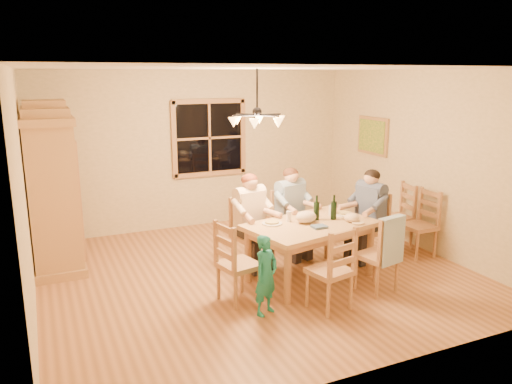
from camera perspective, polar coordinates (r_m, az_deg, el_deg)
name	(u,v)px	position (r m, az deg, el deg)	size (l,w,h in m)	color
floor	(257,273)	(6.85, 0.12, -9.28)	(5.50, 5.50, 0.00)	#956036
ceiling	(257,68)	(6.32, 0.13, 13.95)	(5.50, 5.00, 0.02)	white
wall_back	(198,150)	(8.75, -6.65, 4.82)	(5.50, 0.02, 2.70)	tan
wall_left	(24,197)	(5.90, -25.01, -0.48)	(0.02, 5.00, 2.70)	tan
wall_right	(423,161)	(7.96, 18.50, 3.38)	(0.02, 5.00, 2.70)	tan
window	(209,138)	(8.76, -5.36, 6.17)	(1.30, 0.06, 1.30)	black
painting	(373,136)	(8.82, 13.18, 6.26)	(0.06, 0.78, 0.64)	#9D6F44
chandelier	(257,119)	(6.34, 0.12, 8.32)	(0.77, 0.68, 0.71)	black
armoire	(53,192)	(7.39, -22.20, 0.01)	(0.66, 1.40, 2.30)	#9D6F44
dining_table	(311,231)	(6.51, 6.25, -4.44)	(1.81, 1.32, 0.76)	#AE804D
chair_far_left	(250,247)	(6.94, -0.65, -6.28)	(0.52, 0.50, 0.99)	#A67549
chair_far_right	(290,237)	(7.37, 3.94, -5.14)	(0.52, 0.50, 0.99)	#A67549
chair_near_left	(329,283)	(5.85, 8.36, -10.28)	(0.52, 0.50, 0.99)	#A67549
chair_near_right	(376,267)	(6.41, 13.61, -8.36)	(0.52, 0.50, 0.99)	#A67549
chair_end_left	(239,277)	(5.97, -1.98, -9.66)	(0.50, 0.52, 0.99)	#A67549
chair_end_right	(368,240)	(7.40, 12.68, -5.35)	(0.50, 0.52, 0.99)	#A67549
adult_woman	(250,209)	(6.78, -0.67, -1.99)	(0.46, 0.49, 0.87)	beige
adult_plaid_man	(291,201)	(7.21, 4.01, -1.08)	(0.46, 0.49, 0.87)	#356191
adult_slate_man	(370,204)	(7.25, 12.89, -1.32)	(0.49, 0.46, 0.87)	#475271
towel	(391,241)	(6.17, 15.16, -5.40)	(0.38, 0.10, 0.58)	#96B4CB
wine_bottle_a	(317,208)	(6.59, 6.93, -1.79)	(0.08, 0.08, 0.33)	black
wine_bottle_b	(334,207)	(6.64, 8.88, -1.72)	(0.08, 0.08, 0.33)	black
plate_woman	(272,223)	(6.39, 1.83, -3.62)	(0.26, 0.26, 0.02)	white
plate_plaid	(310,215)	(6.80, 6.24, -2.64)	(0.26, 0.26, 0.02)	white
plate_slate	(343,214)	(6.91, 9.96, -2.51)	(0.26, 0.26, 0.02)	white
wine_glass_a	(289,216)	(6.50, 3.78, -2.80)	(0.06, 0.06, 0.14)	silver
wine_glass_b	(331,210)	(6.85, 8.57, -2.08)	(0.06, 0.06, 0.14)	silver
cap	(352,218)	(6.60, 10.89, -2.89)	(0.20, 0.20, 0.11)	beige
napkin	(319,227)	(6.29, 7.25, -3.95)	(0.18, 0.14, 0.03)	#445C7D
cloth_bundle	(306,217)	(6.46, 5.74, -2.86)	(0.28, 0.22, 0.15)	#C4AD8E
child	(266,275)	(5.60, 1.14, -9.48)	(0.33, 0.22, 0.92)	#1B7D74
chair_spare_front	(418,236)	(7.76, 17.98, -4.80)	(0.43, 0.45, 0.99)	#A67549
chair_spare_back	(396,227)	(8.12, 15.66, -3.86)	(0.49, 0.50, 0.99)	#A67549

